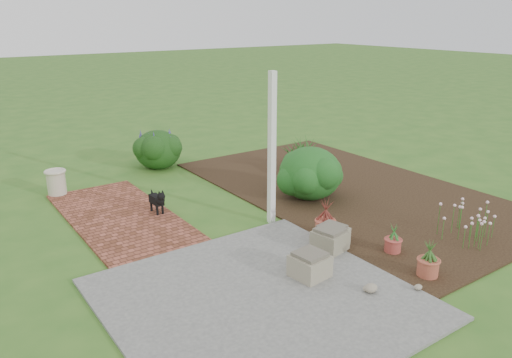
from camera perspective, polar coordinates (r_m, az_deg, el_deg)
ground at (r=8.16m, az=0.46°, el=-5.65°), size 80.00×80.00×0.00m
concrete_patio at (r=6.25m, az=0.44°, el=-13.50°), size 3.50×3.50×0.04m
brick_path at (r=8.89m, az=-15.25°, el=-4.14°), size 1.60×3.50×0.04m
garden_bed at (r=10.04m, az=10.48°, el=-1.21°), size 4.00×7.00×0.03m
veranda_post at (r=7.99m, az=1.83°, el=3.32°), size 0.10×0.10×2.50m
stone_trough_near at (r=6.66m, az=6.16°, el=-9.84°), size 0.48×0.48×0.29m
stone_trough_mid at (r=7.53m, az=8.63°, el=-6.54°), size 0.49×0.49×0.27m
stone_trough_far at (r=7.40m, az=8.43°, el=-6.94°), size 0.50×0.50×0.28m
black_dog at (r=8.74m, az=-11.20°, el=-2.32°), size 0.15×0.49×0.42m
cream_ceramic_urn at (r=10.23m, az=-21.85°, el=-0.37°), size 0.38×0.38×0.46m
evergreen_shrub at (r=9.34m, az=6.22°, el=0.82°), size 1.45×1.45×0.99m
agapanthus_clump_back at (r=11.16m, az=5.49°, el=3.33°), size 1.16×1.16×0.84m
agapanthus_clump_front at (r=10.86m, az=4.29°, el=2.90°), size 1.05×1.05×0.82m
pink_flower_patch at (r=8.29m, az=23.18°, el=-4.51°), size 0.96×0.96×0.56m
terracotta_pot_bronze at (r=7.89m, az=7.91°, el=-5.49°), size 0.36×0.36×0.25m
terracotta_pot_small_left at (r=7.57m, az=15.37°, el=-7.29°), size 0.28×0.28×0.20m
terracotta_pot_small_right at (r=7.04m, az=19.06°, el=-9.51°), size 0.33×0.33×0.23m
purple_flowering_bush at (r=11.46m, az=-11.15°, el=3.43°), size 1.22×1.22×0.88m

